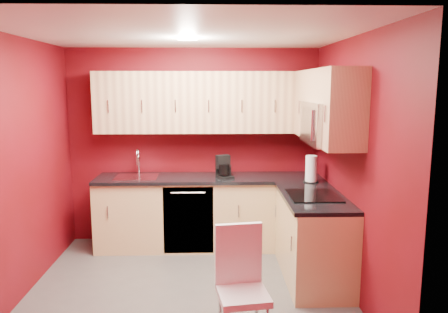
{
  "coord_description": "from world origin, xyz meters",
  "views": [
    {
      "loc": [
        0.24,
        -4.13,
        2.04
      ],
      "look_at": [
        0.37,
        0.55,
        1.27
      ],
      "focal_mm": 35.0,
      "sensor_mm": 36.0,
      "label": 1
    }
  ],
  "objects_px": {
    "microwave": "(327,123)",
    "coffee_maker": "(225,167)",
    "napkin_holder": "(226,171)",
    "paper_towel": "(311,169)",
    "dining_chair": "(243,288)",
    "sink": "(137,174)"
  },
  "relations": [
    {
      "from": "microwave",
      "to": "coffee_maker",
      "type": "bearing_deg",
      "value": 137.77
    },
    {
      "from": "coffee_maker",
      "to": "napkin_holder",
      "type": "bearing_deg",
      "value": 49.62
    },
    {
      "from": "paper_towel",
      "to": "dining_chair",
      "type": "bearing_deg",
      "value": -117.16
    },
    {
      "from": "paper_towel",
      "to": "dining_chair",
      "type": "height_order",
      "value": "paper_towel"
    },
    {
      "from": "microwave",
      "to": "coffee_maker",
      "type": "xyz_separation_m",
      "value": [
        -1.0,
        0.91,
        -0.61
      ]
    },
    {
      "from": "paper_towel",
      "to": "dining_chair",
      "type": "xyz_separation_m",
      "value": [
        -0.92,
        -1.8,
        -0.6
      ]
    },
    {
      "from": "microwave",
      "to": "dining_chair",
      "type": "xyz_separation_m",
      "value": [
        -0.92,
        -1.15,
        -1.19
      ]
    },
    {
      "from": "coffee_maker",
      "to": "microwave",
      "type": "bearing_deg",
      "value": -66.16
    },
    {
      "from": "napkin_holder",
      "to": "dining_chair",
      "type": "height_order",
      "value": "napkin_holder"
    },
    {
      "from": "paper_towel",
      "to": "napkin_holder",
      "type": "bearing_deg",
      "value": 161.83
    },
    {
      "from": "sink",
      "to": "paper_towel",
      "type": "distance_m",
      "value": 2.13
    },
    {
      "from": "microwave",
      "to": "sink",
      "type": "height_order",
      "value": "microwave"
    },
    {
      "from": "coffee_maker",
      "to": "dining_chair",
      "type": "bearing_deg",
      "value": -111.67
    },
    {
      "from": "coffee_maker",
      "to": "paper_towel",
      "type": "distance_m",
      "value": 1.04
    },
    {
      "from": "dining_chair",
      "to": "coffee_maker",
      "type": "bearing_deg",
      "value": 83.86
    },
    {
      "from": "napkin_holder",
      "to": "paper_towel",
      "type": "xyz_separation_m",
      "value": [
        0.99,
        -0.32,
        0.09
      ]
    },
    {
      "from": "coffee_maker",
      "to": "dining_chair",
      "type": "height_order",
      "value": "coffee_maker"
    },
    {
      "from": "sink",
      "to": "napkin_holder",
      "type": "xyz_separation_m",
      "value": [
        1.11,
        -0.03,
        0.03
      ]
    },
    {
      "from": "paper_towel",
      "to": "dining_chair",
      "type": "relative_size",
      "value": 0.33
    },
    {
      "from": "napkin_holder",
      "to": "paper_towel",
      "type": "height_order",
      "value": "paper_towel"
    },
    {
      "from": "sink",
      "to": "paper_towel",
      "type": "xyz_separation_m",
      "value": [
        2.1,
        -0.35,
        0.12
      ]
    },
    {
      "from": "sink",
      "to": "napkin_holder",
      "type": "relative_size",
      "value": 3.83
    }
  ]
}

